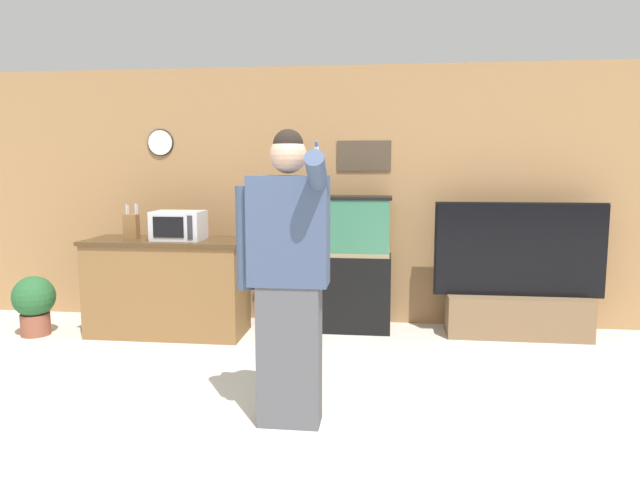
{
  "coord_description": "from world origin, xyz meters",
  "views": [
    {
      "loc": [
        0.61,
        -2.63,
        1.61
      ],
      "look_at": [
        0.11,
        1.63,
        1.05
      ],
      "focal_mm": 32.0,
      "sensor_mm": 36.0,
      "label": 1
    }
  ],
  "objects_px": {
    "potted_plant": "(34,302)",
    "tv_on_stand": "(518,298)",
    "person_standing": "(287,274)",
    "counter_island": "(168,287)",
    "knife_block": "(131,226)",
    "microwave": "(179,225)",
    "aquarium_on_stand": "(332,263)"
  },
  "relations": [
    {
      "from": "aquarium_on_stand",
      "to": "tv_on_stand",
      "type": "relative_size",
      "value": 0.84
    },
    {
      "from": "knife_block",
      "to": "person_standing",
      "type": "bearing_deg",
      "value": -44.43
    },
    {
      "from": "microwave",
      "to": "counter_island",
      "type": "bearing_deg",
      "value": 168.07
    },
    {
      "from": "counter_island",
      "to": "tv_on_stand",
      "type": "relative_size",
      "value": 0.96
    },
    {
      "from": "aquarium_on_stand",
      "to": "potted_plant",
      "type": "distance_m",
      "value": 2.88
    },
    {
      "from": "knife_block",
      "to": "potted_plant",
      "type": "xyz_separation_m",
      "value": [
        -0.9,
        -0.22,
        -0.72
      ]
    },
    {
      "from": "knife_block",
      "to": "aquarium_on_stand",
      "type": "xyz_separation_m",
      "value": [
        1.9,
        0.33,
        -0.38
      ]
    },
    {
      "from": "microwave",
      "to": "potted_plant",
      "type": "bearing_deg",
      "value": -173.05
    },
    {
      "from": "potted_plant",
      "to": "tv_on_stand",
      "type": "bearing_deg",
      "value": 6.3
    },
    {
      "from": "knife_block",
      "to": "counter_island",
      "type": "bearing_deg",
      "value": -3.19
    },
    {
      "from": "tv_on_stand",
      "to": "person_standing",
      "type": "distance_m",
      "value": 2.84
    },
    {
      "from": "potted_plant",
      "to": "knife_block",
      "type": "bearing_deg",
      "value": 13.54
    },
    {
      "from": "knife_block",
      "to": "aquarium_on_stand",
      "type": "relative_size",
      "value": 0.25
    },
    {
      "from": "counter_island",
      "to": "aquarium_on_stand",
      "type": "bearing_deg",
      "value": 12.58
    },
    {
      "from": "tv_on_stand",
      "to": "microwave",
      "type": "bearing_deg",
      "value": -173.98
    },
    {
      "from": "knife_block",
      "to": "person_standing",
      "type": "relative_size",
      "value": 0.18
    },
    {
      "from": "knife_block",
      "to": "potted_plant",
      "type": "distance_m",
      "value": 1.18
    },
    {
      "from": "knife_block",
      "to": "microwave",
      "type": "bearing_deg",
      "value": -5.65
    },
    {
      "from": "tv_on_stand",
      "to": "potted_plant",
      "type": "height_order",
      "value": "tv_on_stand"
    },
    {
      "from": "counter_island",
      "to": "microwave",
      "type": "relative_size",
      "value": 3.25
    },
    {
      "from": "aquarium_on_stand",
      "to": "potted_plant",
      "type": "bearing_deg",
      "value": -169.03
    },
    {
      "from": "potted_plant",
      "to": "microwave",
      "type": "bearing_deg",
      "value": 6.95
    },
    {
      "from": "microwave",
      "to": "knife_block",
      "type": "height_order",
      "value": "knife_block"
    },
    {
      "from": "counter_island",
      "to": "microwave",
      "type": "distance_m",
      "value": 0.61
    },
    {
      "from": "knife_block",
      "to": "tv_on_stand",
      "type": "distance_m",
      "value": 3.74
    },
    {
      "from": "aquarium_on_stand",
      "to": "person_standing",
      "type": "xyz_separation_m",
      "value": [
        -0.07,
        -2.12,
        0.29
      ]
    },
    {
      "from": "microwave",
      "to": "tv_on_stand",
      "type": "relative_size",
      "value": 0.29
    },
    {
      "from": "microwave",
      "to": "aquarium_on_stand",
      "type": "relative_size",
      "value": 0.35
    },
    {
      "from": "counter_island",
      "to": "person_standing",
      "type": "xyz_separation_m",
      "value": [
        1.48,
        -1.77,
        0.49
      ]
    },
    {
      "from": "counter_island",
      "to": "knife_block",
      "type": "distance_m",
      "value": 0.68
    },
    {
      "from": "counter_island",
      "to": "microwave",
      "type": "xyz_separation_m",
      "value": [
        0.14,
        -0.03,
        0.59
      ]
    },
    {
      "from": "microwave",
      "to": "knife_block",
      "type": "relative_size",
      "value": 1.39
    }
  ]
}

